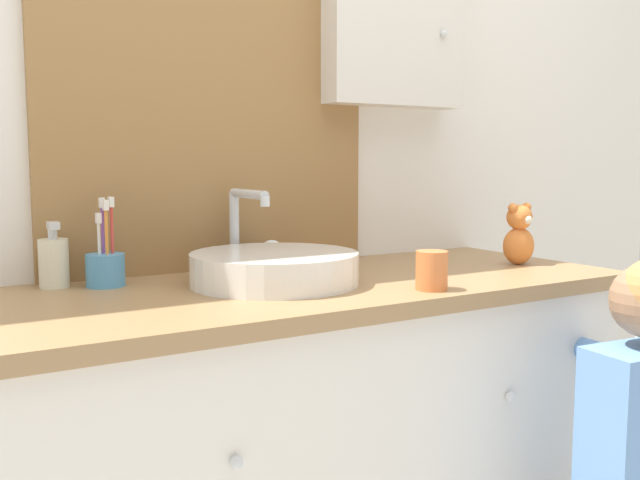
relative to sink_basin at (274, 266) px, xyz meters
name	(u,v)px	position (x,y,z in m)	size (l,w,h in m)	color
wall_back	(259,106)	(0.11, 0.30, 0.37)	(3.20, 0.18, 2.50)	silver
vanity_counter	(316,465)	(0.09, -0.02, -0.47)	(1.46, 0.59, 0.87)	silver
sink_basin	(274,266)	(0.00, 0.00, 0.00)	(0.37, 0.43, 0.20)	white
toothbrush_holder	(105,267)	(-0.33, 0.16, 0.00)	(0.08, 0.08, 0.19)	#4C93C6
soap_dispenser	(54,262)	(-0.42, 0.20, 0.02)	(0.06, 0.06, 0.14)	beige
child_figure	(639,464)	(0.56, -0.53, -0.38)	(0.27, 0.47, 0.95)	slate
teddy_bear	(519,235)	(0.68, -0.07, 0.04)	(0.09, 0.08, 0.16)	orange
drinking_cup	(432,270)	(0.25, -0.24, 0.00)	(0.07, 0.07, 0.08)	orange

